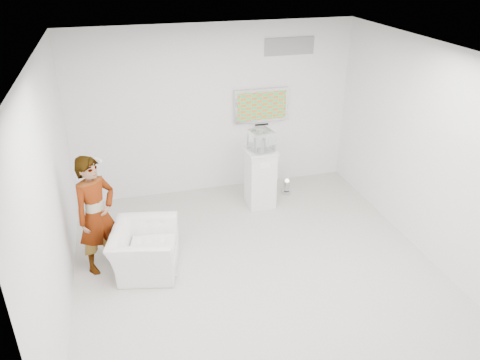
{
  "coord_description": "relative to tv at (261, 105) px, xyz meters",
  "views": [
    {
      "loc": [
        -1.63,
        -5.22,
        4.1
      ],
      "look_at": [
        -0.05,
        0.6,
        1.07
      ],
      "focal_mm": 35.0,
      "sensor_mm": 36.0,
      "label": 1
    }
  ],
  "objects": [
    {
      "name": "floor_uplight",
      "position": [
        0.35,
        -0.55,
        -1.41
      ],
      "size": [
        0.2,
        0.2,
        0.28
      ],
      "primitive_type": "cylinder",
      "rotation": [
        0.0,
        0.0,
        -0.12
      ],
      "color": "silver",
      "rests_on": "room"
    },
    {
      "name": "vitrine",
      "position": [
        -0.25,
        -0.79,
        -0.35
      ],
      "size": [
        0.42,
        0.42,
        0.35
      ],
      "primitive_type": "cube",
      "rotation": [
        0.0,
        0.0,
        0.23
      ],
      "color": "silver",
      "rests_on": "pedestal"
    },
    {
      "name": "armchair",
      "position": [
        -2.35,
        -2.14,
        -1.23
      ],
      "size": [
        1.07,
        1.16,
        0.64
      ],
      "primitive_type": "imported",
      "rotation": [
        0.0,
        0.0,
        1.34
      ],
      "color": "white",
      "rests_on": "room"
    },
    {
      "name": "logo_decal",
      "position": [
        0.5,
        0.04,
        1.0
      ],
      "size": [
        0.9,
        0.02,
        0.3
      ],
      "primitive_type": "cube",
      "color": "gray",
      "rests_on": "room"
    },
    {
      "name": "wii_remote",
      "position": [
        -2.82,
        -1.66,
        -0.02
      ],
      "size": [
        0.11,
        0.12,
        0.03
      ],
      "primitive_type": "cube",
      "rotation": [
        0.0,
        0.0,
        0.71
      ],
      "color": "silver",
      "rests_on": "person"
    },
    {
      "name": "pedestal",
      "position": [
        -0.25,
        -0.79,
        -1.03
      ],
      "size": [
        0.5,
        0.5,
        1.03
      ],
      "primitive_type": "cube",
      "rotation": [
        0.0,
        0.0,
        0.0
      ],
      "color": "silver",
      "rests_on": "room"
    },
    {
      "name": "room",
      "position": [
        -0.85,
        -2.45,
        -0.05
      ],
      "size": [
        5.01,
        5.01,
        3.0
      ],
      "color": "beige",
      "rests_on": "ground"
    },
    {
      "name": "console",
      "position": [
        -0.25,
        -0.79,
        -0.41
      ],
      "size": [
        0.1,
        0.17,
        0.22
      ],
      "primitive_type": "cube",
      "rotation": [
        0.0,
        0.0,
        -0.3
      ],
      "color": "silver",
      "rests_on": "pedestal"
    },
    {
      "name": "person",
      "position": [
        -2.93,
        -1.93,
        -0.7
      ],
      "size": [
        0.74,
        0.7,
        1.7
      ],
      "primitive_type": "imported",
      "rotation": [
        0.0,
        0.0,
        0.66
      ],
      "color": "white",
      "rests_on": "room"
    },
    {
      "name": "tv",
      "position": [
        0.0,
        0.0,
        0.0
      ],
      "size": [
        1.0,
        0.08,
        0.6
      ],
      "primitive_type": "cube",
      "color": "silver",
      "rests_on": "room"
    }
  ]
}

